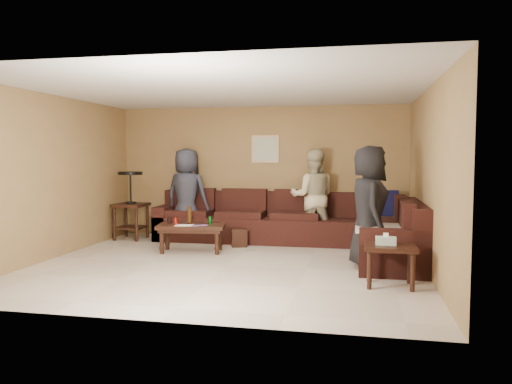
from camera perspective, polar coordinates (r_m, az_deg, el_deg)
room at (r=7.09m, az=-3.35°, el=4.88°), size 5.60×5.50×2.50m
sectional_sofa at (r=8.52m, az=4.62°, el=-4.26°), size 4.65×2.90×0.97m
coffee_table at (r=8.23m, az=-7.42°, el=-4.17°), size 1.15×0.70×0.73m
end_table_left at (r=9.67m, az=-14.12°, el=-1.33°), size 0.58×0.58×1.27m
side_table_right at (r=6.24m, az=15.04°, el=-6.53°), size 0.61×0.50×0.65m
waste_bin at (r=8.69m, az=-1.96°, el=-5.21°), size 0.34×0.34×0.32m
wall_art at (r=9.49m, az=1.06°, el=4.94°), size 0.52×0.04×0.52m
person_left at (r=9.33m, az=-7.90°, el=-0.29°), size 0.92×0.68×1.71m
person_middle at (r=8.96m, az=6.52°, el=-0.51°), size 0.89×0.73×1.69m
person_right at (r=7.15m, az=12.82°, el=-1.68°), size 0.66×0.91×1.72m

